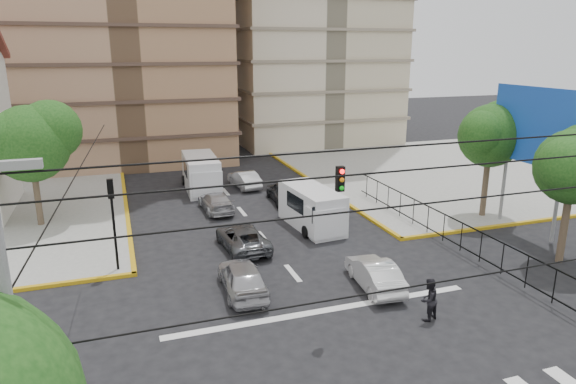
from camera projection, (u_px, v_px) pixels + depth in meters
name	position (u px, v px, depth m)	size (l,w,h in m)	color
ground	(336.00, 325.00, 19.66)	(160.00, 160.00, 0.00)	black
sidewalk_ne	(454.00, 171.00, 44.08)	(26.00, 26.00, 0.15)	gray
stop_line	(324.00, 311.00, 20.76)	(13.00, 0.40, 0.01)	silver
park_fence	(460.00, 253.00, 26.56)	(0.10, 22.50, 1.66)	black
billboard	(536.00, 129.00, 28.00)	(0.36, 6.20, 8.10)	slate
tree_park_a	(575.00, 163.00, 24.21)	(4.41, 3.60, 6.83)	#473828
tree_park_c	(492.00, 133.00, 30.81)	(4.65, 3.80, 7.25)	#473828
tree_tudor	(32.00, 140.00, 29.14)	(5.39, 4.40, 7.43)	#473828
traffic_light_nw	(112.00, 210.00, 23.50)	(0.28, 0.22, 4.40)	black
traffic_light_hanging	(367.00, 191.00, 16.21)	(18.00, 9.12, 0.92)	black
van_right_lane	(313.00, 210.00, 29.92)	(2.52, 5.41, 2.36)	silver
van_left_lane	(202.00, 175.00, 37.78)	(2.47, 5.79, 2.57)	silver
car_silver_front_left	(243.00, 277.00, 22.11)	(1.69, 4.21, 1.44)	#A3A3A8
car_white_front_right	(374.00, 273.00, 22.63)	(1.40, 4.03, 1.33)	white
car_grey_mid_left	(242.00, 238.00, 26.95)	(2.09, 4.53, 1.26)	#525459
car_silver_rear_left	(216.00, 202.00, 33.30)	(1.73, 4.27, 1.24)	#A7A7AC
car_darkgrey_mid_right	(284.00, 192.00, 35.13)	(1.78, 4.41, 1.50)	#242427
car_white_rear_right	(244.00, 179.00, 38.91)	(1.39, 3.97, 1.31)	silver
pedestrian_crosswalk	(429.00, 300.00, 19.85)	(0.84, 0.65, 1.73)	black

